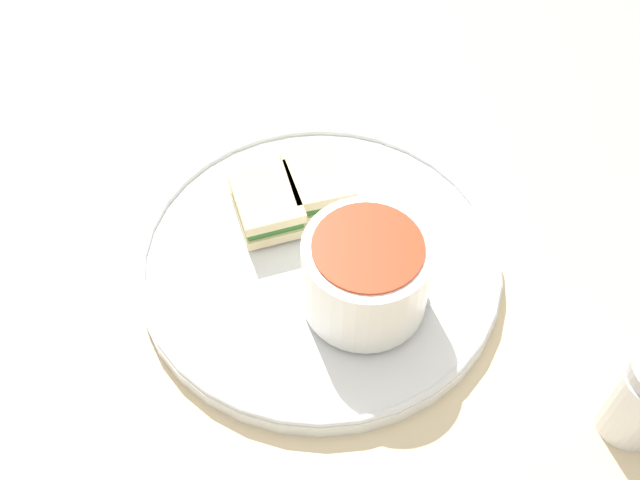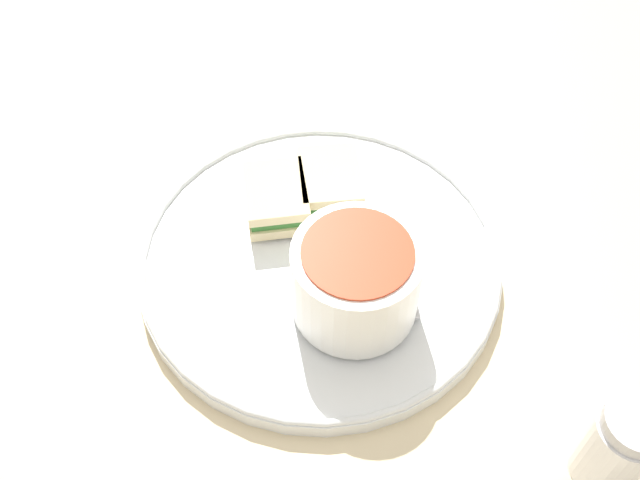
{
  "view_description": "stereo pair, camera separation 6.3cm",
  "coord_description": "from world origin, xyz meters",
  "px_view_note": "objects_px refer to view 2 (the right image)",
  "views": [
    {
      "loc": [
        0.35,
        0.15,
        0.54
      ],
      "look_at": [
        0.0,
        0.0,
        0.04
      ],
      "focal_mm": 42.0,
      "sensor_mm": 36.0,
      "label": 1
    },
    {
      "loc": [
        0.32,
        0.2,
        0.54
      ],
      "look_at": [
        0.0,
        0.0,
        0.04
      ],
      "focal_mm": 42.0,
      "sensor_mm": 36.0,
      "label": 2
    }
  ],
  "objects_px": {
    "spoon": "(395,226)",
    "sandwich_half_far": "(276,198)",
    "salt_shaker": "(619,445)",
    "soup_bowl": "(356,279)",
    "sandwich_half_near": "(330,183)"
  },
  "relations": [
    {
      "from": "spoon",
      "to": "sandwich_half_far",
      "type": "height_order",
      "value": "sandwich_half_far"
    },
    {
      "from": "salt_shaker",
      "to": "spoon",
      "type": "bearing_deg",
      "value": -113.82
    },
    {
      "from": "soup_bowl",
      "to": "spoon",
      "type": "distance_m",
      "value": 0.09
    },
    {
      "from": "spoon",
      "to": "sandwich_half_far",
      "type": "xyz_separation_m",
      "value": [
        0.04,
        -0.1,
        0.01
      ]
    },
    {
      "from": "spoon",
      "to": "sandwich_half_near",
      "type": "distance_m",
      "value": 0.07
    },
    {
      "from": "soup_bowl",
      "to": "sandwich_half_near",
      "type": "distance_m",
      "value": 0.12
    },
    {
      "from": "spoon",
      "to": "salt_shaker",
      "type": "distance_m",
      "value": 0.25
    },
    {
      "from": "soup_bowl",
      "to": "sandwich_half_near",
      "type": "relative_size",
      "value": 1.17
    },
    {
      "from": "sandwich_half_near",
      "to": "sandwich_half_far",
      "type": "height_order",
      "value": "same"
    },
    {
      "from": "sandwich_half_near",
      "to": "sandwich_half_far",
      "type": "xyz_separation_m",
      "value": [
        0.04,
        -0.03,
        0.0
      ]
    },
    {
      "from": "soup_bowl",
      "to": "sandwich_half_far",
      "type": "xyz_separation_m",
      "value": [
        -0.05,
        -0.11,
        -0.02
      ]
    },
    {
      "from": "sandwich_half_near",
      "to": "sandwich_half_far",
      "type": "relative_size",
      "value": 1.0
    },
    {
      "from": "soup_bowl",
      "to": "sandwich_half_near",
      "type": "height_order",
      "value": "soup_bowl"
    },
    {
      "from": "salt_shaker",
      "to": "sandwich_half_near",
      "type": "bearing_deg",
      "value": -109.39
    },
    {
      "from": "sandwich_half_near",
      "to": "sandwich_half_far",
      "type": "bearing_deg",
      "value": -37.4
    }
  ]
}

